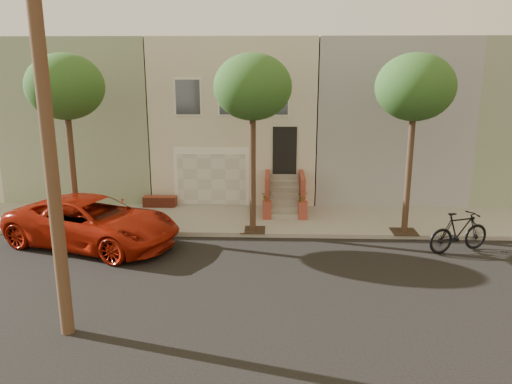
{
  "coord_description": "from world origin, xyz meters",
  "views": [
    {
      "loc": [
        1.74,
        -13.45,
        6.02
      ],
      "look_at": [
        1.15,
        3.0,
        1.82
      ],
      "focal_mm": 34.98,
      "sensor_mm": 36.0,
      "label": 1
    }
  ],
  "objects": [
    {
      "name": "house_row",
      "position": [
        0.0,
        11.19,
        3.64
      ],
      "size": [
        33.1,
        11.7,
        7.0
      ],
      "color": "beige",
      "rests_on": "sidewalk"
    },
    {
      "name": "motorcycle",
      "position": [
        7.88,
        2.36,
        0.69
      ],
      "size": [
        2.37,
        1.41,
        1.37
      ],
      "primitive_type": "imported",
      "rotation": [
        0.0,
        0.0,
        1.93
      ],
      "color": "black",
      "rests_on": "ground"
    },
    {
      "name": "ground",
      "position": [
        0.0,
        0.0,
        0.0
      ],
      "size": [
        90.0,
        90.0,
        0.0
      ],
      "primitive_type": "plane",
      "color": "black",
      "rests_on": "ground"
    },
    {
      "name": "sidewalk",
      "position": [
        0.0,
        5.35,
        0.07
      ],
      "size": [
        40.0,
        3.7,
        0.15
      ],
      "primitive_type": "cube",
      "color": "gray",
      "rests_on": "ground"
    },
    {
      "name": "pickup_truck",
      "position": [
        -4.4,
        2.53,
        0.84
      ],
      "size": [
        6.6,
        4.61,
        1.67
      ],
      "primitive_type": "imported",
      "rotation": [
        0.0,
        0.0,
        1.23
      ],
      "color": "#981808",
      "rests_on": "ground"
    },
    {
      "name": "tree_mid",
      "position": [
        1.0,
        3.9,
        5.26
      ],
      "size": [
        2.7,
        2.57,
        6.3
      ],
      "color": "#2D2116",
      "rests_on": "sidewalk"
    },
    {
      "name": "tree_right",
      "position": [
        6.5,
        3.9,
        5.26
      ],
      "size": [
        2.7,
        2.57,
        6.3
      ],
      "color": "#2D2116",
      "rests_on": "sidewalk"
    },
    {
      "name": "tree_left",
      "position": [
        -5.5,
        3.9,
        5.26
      ],
      "size": [
        2.7,
        2.57,
        6.3
      ],
      "color": "#2D2116",
      "rests_on": "sidewalk"
    }
  ]
}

